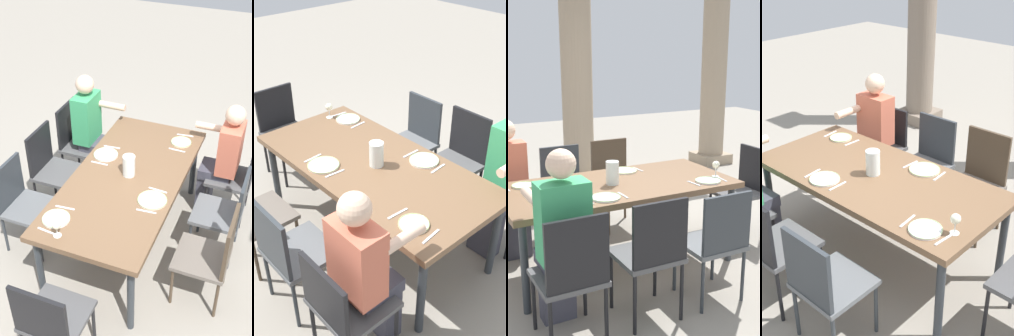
# 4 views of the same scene
# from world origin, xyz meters

# --- Properties ---
(ground_plane) EXTENTS (16.00, 16.00, 0.00)m
(ground_plane) POSITION_xyz_m (0.00, 0.00, 0.00)
(ground_plane) COLOR gray
(dining_table) EXTENTS (2.04, 0.97, 0.77)m
(dining_table) POSITION_xyz_m (0.00, 0.00, 0.71)
(dining_table) COLOR brown
(dining_table) RESTS_ON ground
(chair_west_south) EXTENTS (0.44, 0.44, 0.93)m
(chair_west_south) POSITION_xyz_m (-0.76, -0.91, 0.53)
(chair_west_south) COLOR #4F4F50
(chair_west_south) RESTS_ON ground
(chair_mid_north) EXTENTS (0.44, 0.44, 0.92)m
(chair_mid_north) POSITION_xyz_m (-0.17, 0.91, 0.53)
(chair_mid_north) COLOR #5B5E61
(chair_mid_north) RESTS_ON ground
(chair_mid_south) EXTENTS (0.44, 0.44, 0.94)m
(chair_mid_south) POSITION_xyz_m (-0.17, -0.91, 0.55)
(chair_mid_south) COLOR #4F4F50
(chair_mid_south) RESTS_ON ground
(chair_east_north) EXTENTS (0.44, 0.44, 0.94)m
(chair_east_north) POSITION_xyz_m (0.40, 0.91, 0.53)
(chair_east_north) COLOR #6A6158
(chair_east_north) RESTS_ON ground
(chair_east_south) EXTENTS (0.44, 0.44, 0.90)m
(chair_east_south) POSITION_xyz_m (0.40, -0.91, 0.52)
(chair_east_south) COLOR #5B5E61
(chair_east_south) RESTS_ON ground
(chair_head_east) EXTENTS (0.44, 0.44, 0.93)m
(chair_head_east) POSITION_xyz_m (1.44, 0.00, 0.54)
(chair_head_east) COLOR #4F4F50
(chair_head_east) RESTS_ON ground
(diner_woman_green) EXTENTS (0.35, 0.49, 1.31)m
(diner_woman_green) POSITION_xyz_m (-0.76, -0.71, 0.70)
(diner_woman_green) COLOR #3F3F4C
(diner_woman_green) RESTS_ON ground
(diner_man_white) EXTENTS (0.35, 0.49, 1.27)m
(diner_man_white) POSITION_xyz_m (-0.76, 0.72, 0.68)
(diner_man_white) COLOR #3F3F4C
(diner_man_white) RESTS_ON ground
(stone_column_centre) EXTENTS (0.56, 0.56, 2.94)m
(stone_column_centre) POSITION_xyz_m (0.68, 2.66, 1.45)
(stone_column_centre) COLOR tan
(stone_column_centre) RESTS_ON ground
(stone_column_far) EXTENTS (0.53, 0.53, 2.97)m
(stone_column_far) POSITION_xyz_m (3.03, 2.66, 1.46)
(stone_column_far) COLOR tan
(stone_column_far) RESTS_ON ground
(plate_0) EXTENTS (0.21, 0.21, 0.02)m
(plate_0) POSITION_xyz_m (-0.74, 0.29, 0.78)
(plate_0) COLOR silver
(plate_0) RESTS_ON dining_table
(spoon_0) EXTENTS (0.02, 0.17, 0.01)m
(spoon_0) POSITION_xyz_m (-0.59, 0.29, 0.77)
(spoon_0) COLOR silver
(spoon_0) RESTS_ON dining_table
(plate_1) EXTENTS (0.24, 0.24, 0.02)m
(plate_1) POSITION_xyz_m (-0.25, -0.32, 0.78)
(plate_1) COLOR white
(plate_1) RESTS_ON dining_table
(fork_1) EXTENTS (0.03, 0.17, 0.01)m
(fork_1) POSITION_xyz_m (-0.40, -0.32, 0.77)
(fork_1) COLOR silver
(fork_1) RESTS_ON dining_table
(spoon_1) EXTENTS (0.02, 0.17, 0.01)m
(spoon_1) POSITION_xyz_m (-0.10, -0.32, 0.77)
(spoon_1) COLOR silver
(spoon_1) RESTS_ON dining_table
(plate_2) EXTENTS (0.25, 0.25, 0.02)m
(plate_2) POSITION_xyz_m (0.23, 0.32, 0.78)
(plate_2) COLOR silver
(plate_2) RESTS_ON dining_table
(fork_2) EXTENTS (0.03, 0.17, 0.01)m
(fork_2) POSITION_xyz_m (0.08, 0.32, 0.77)
(fork_2) COLOR silver
(fork_2) RESTS_ON dining_table
(spoon_2) EXTENTS (0.03, 0.17, 0.01)m
(spoon_2) POSITION_xyz_m (0.38, 0.32, 0.77)
(spoon_2) COLOR silver
(spoon_2) RESTS_ON dining_table
(plate_3) EXTENTS (0.23, 0.23, 0.02)m
(plate_3) POSITION_xyz_m (0.74, -0.32, 0.78)
(plate_3) COLOR white
(plate_3) RESTS_ON dining_table
(wine_glass_3) EXTENTS (0.07, 0.07, 0.15)m
(wine_glass_3) POSITION_xyz_m (0.90, -0.22, 0.87)
(wine_glass_3) COLOR white
(wine_glass_3) RESTS_ON dining_table
(fork_3) EXTENTS (0.03, 0.17, 0.01)m
(fork_3) POSITION_xyz_m (0.59, -0.32, 0.77)
(fork_3) COLOR silver
(fork_3) RESTS_ON dining_table
(spoon_3) EXTENTS (0.03, 0.17, 0.01)m
(spoon_3) POSITION_xyz_m (0.89, -0.32, 0.77)
(spoon_3) COLOR silver
(spoon_3) RESTS_ON dining_table
(water_pitcher) EXTENTS (0.11, 0.11, 0.20)m
(water_pitcher) POSITION_xyz_m (-0.04, 0.00, 0.86)
(water_pitcher) COLOR white
(water_pitcher) RESTS_ON dining_table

